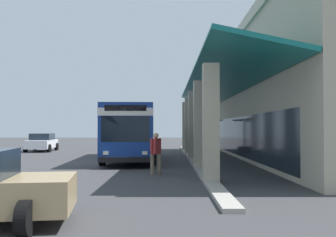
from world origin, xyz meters
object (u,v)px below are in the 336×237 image
Objects in this scene: transit_bus at (131,129)px; parked_sedan_white at (42,142)px; potted_palm at (209,145)px; pedestrian at (156,151)px.

parked_sedan_white is at bearing -137.66° from transit_bus.
potted_palm is at bearing 138.78° from transit_bus.
parked_sedan_white is 13.81m from potted_palm.
pedestrian is at bearing -14.72° from potted_palm.
transit_bus reaches higher than pedestrian.
potted_palm is (2.97, 13.49, -0.10)m from parked_sedan_white.
potted_palm is at bearing 77.57° from parked_sedan_white.
potted_palm reaches higher than pedestrian.
pedestrian is (16.61, 9.90, 0.21)m from parked_sedan_white.
transit_bus is 6.65× the size of pedestrian.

